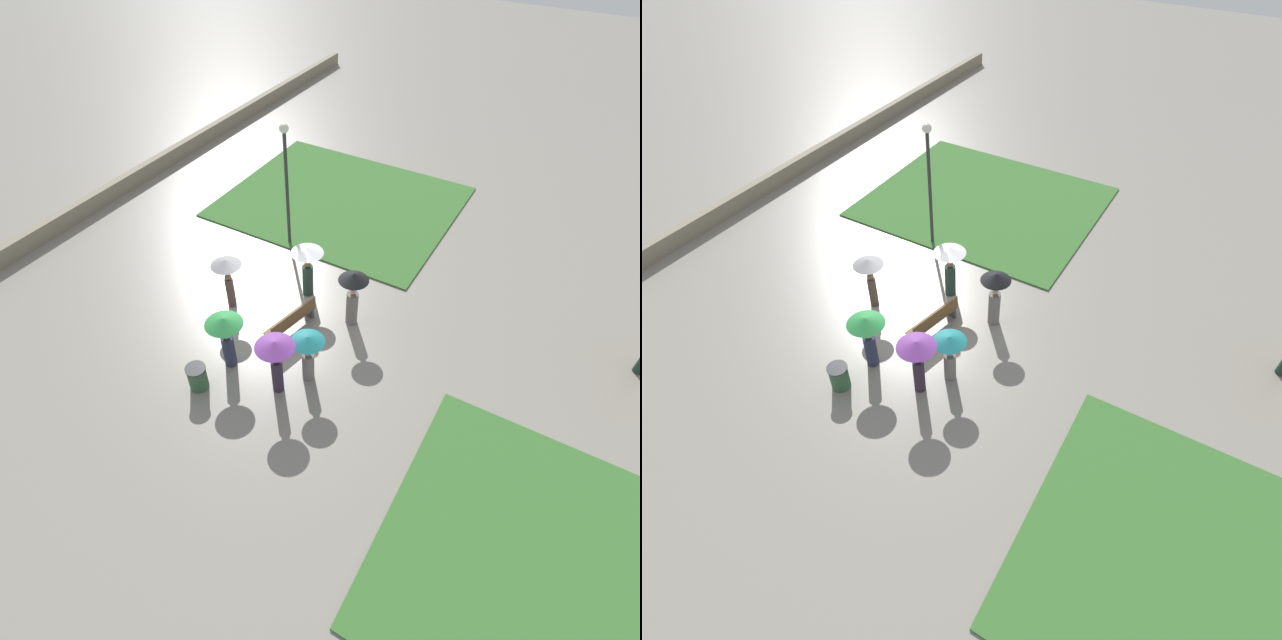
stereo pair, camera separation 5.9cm
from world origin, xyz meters
TOP-DOWN VIEW (x-y plane):
  - ground_plane at (0.00, 0.00)m, footprint 90.00×90.00m
  - lawn_patch_near at (-7.31, -1.45)m, footprint 7.81×9.28m
  - lawn_patch_far at (3.46, 10.14)m, footprint 6.67×8.46m
  - parapet_wall at (0.00, -10.04)m, footprint 45.00×0.35m
  - park_bench at (0.16, 0.83)m, footprint 1.96×0.81m
  - lamp_post at (-3.77, -1.77)m, footprint 0.32×0.32m
  - trash_bin at (3.35, -0.28)m, footprint 0.58×0.58m
  - crowd_person_purple at (2.29, 1.72)m, footprint 1.09×1.09m
  - crowd_person_green at (2.20, -0.03)m, footprint 1.09×1.09m
  - crowd_person_black at (-1.15, 2.25)m, footprint 0.94×0.94m
  - crowd_person_grey at (0.13, -1.55)m, footprint 0.98×0.98m
  - crowd_person_teal at (1.50, 2.23)m, footprint 0.96×0.96m
  - crowd_person_white at (-1.63, 0.34)m, footprint 1.07×1.07m

SIDE VIEW (x-z plane):
  - ground_plane at x=0.00m, z-range 0.00..0.00m
  - lawn_patch_far at x=3.46m, z-range 0.00..0.06m
  - lawn_patch_near at x=-7.31m, z-range 0.00..0.06m
  - parapet_wall at x=0.00m, z-range 0.00..0.68m
  - trash_bin at x=3.35m, z-range 0.00..0.81m
  - park_bench at x=0.16m, z-range 0.02..0.92m
  - crowd_person_teal at x=1.50m, z-range 0.30..2.00m
  - crowd_person_black at x=-1.15m, z-range 0.32..2.32m
  - crowd_person_green at x=2.20m, z-range 0.39..2.26m
  - crowd_person_white at x=-1.63m, z-range 0.38..2.32m
  - crowd_person_grey at x=0.13m, z-range 0.45..2.34m
  - crowd_person_purple at x=2.29m, z-range 0.44..2.41m
  - lamp_post at x=-3.77m, z-range 0.64..5.29m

